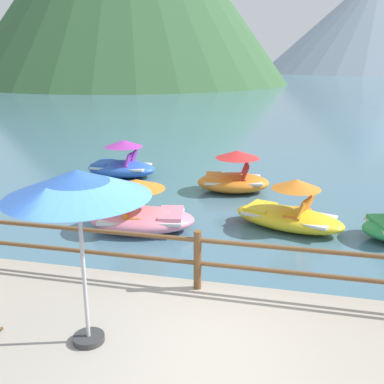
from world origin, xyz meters
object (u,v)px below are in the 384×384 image
object	(u,v)px
pedal_boat_3	(289,213)
beach_umbrella	(77,186)
pedal_boat_0	(122,164)
pedal_boat_1	(142,213)
pedal_boat_7	(234,177)

from	to	relation	value
pedal_boat_3	beach_umbrella	bearing A→B (deg)	-112.36
pedal_boat_0	pedal_boat_1	bearing A→B (deg)	-63.03
pedal_boat_0	pedal_boat_7	distance (m)	3.99
pedal_boat_1	pedal_boat_7	world-z (taller)	pedal_boat_7
beach_umbrella	pedal_boat_0	size ratio (longest dim) A/B	0.95
beach_umbrella	pedal_boat_0	xyz separation A→B (m)	(-3.26, 9.29, -2.03)
pedal_boat_1	pedal_boat_7	distance (m)	3.96
pedal_boat_0	pedal_boat_7	world-z (taller)	pedal_boat_7
beach_umbrella	pedal_boat_0	distance (m)	10.05
pedal_boat_3	pedal_boat_0	bearing A→B (deg)	147.02
pedal_boat_0	pedal_boat_7	xyz separation A→B (m)	(3.89, -0.89, 0.02)
pedal_boat_1	pedal_boat_7	bearing A→B (deg)	66.14
pedal_boat_1	beach_umbrella	bearing A→B (deg)	-78.58
beach_umbrella	pedal_boat_0	bearing A→B (deg)	109.33
pedal_boat_0	pedal_boat_3	world-z (taller)	pedal_boat_0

